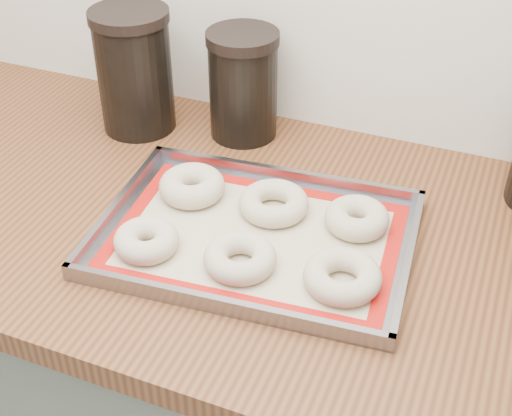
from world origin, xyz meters
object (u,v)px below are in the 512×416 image
at_px(baking_tray, 256,237).
at_px(bagel_back_right, 357,218).
at_px(bagel_front_right, 343,276).
at_px(bagel_back_mid, 274,203).
at_px(bagel_back_left, 192,186).
at_px(canister_left, 134,71).
at_px(canister_mid, 243,84).
at_px(bagel_front_mid, 240,258).
at_px(bagel_front_left, 146,240).

height_order(baking_tray, bagel_back_right, bagel_back_right).
distance_m(bagel_front_right, bagel_back_right, 0.13).
relative_size(bagel_back_mid, bagel_back_right, 1.12).
distance_m(bagel_back_left, bagel_back_right, 0.27).
distance_m(canister_left, canister_mid, 0.20).
bearing_deg(bagel_back_right, bagel_front_mid, -130.64).
distance_m(bagel_front_left, canister_left, 0.39).
bearing_deg(bagel_back_mid, bagel_front_left, -131.64).
relative_size(bagel_front_right, bagel_back_left, 1.02).
bearing_deg(baking_tray, bagel_front_right, -19.75).
bearing_deg(bagel_back_mid, bagel_back_left, -176.47).
height_order(bagel_front_left, canister_mid, canister_mid).
xyz_separation_m(bagel_front_left, canister_left, (-0.19, 0.32, 0.09)).
bearing_deg(bagel_front_mid, bagel_front_right, 6.39).
relative_size(bagel_front_left, bagel_front_right, 0.88).
relative_size(bagel_front_right, canister_left, 0.48).
distance_m(bagel_back_right, canister_mid, 0.35).
relative_size(baking_tray, bagel_front_mid, 4.70).
xyz_separation_m(bagel_front_left, bagel_back_right, (0.27, 0.17, 0.00)).
relative_size(bagel_front_mid, canister_mid, 0.53).
xyz_separation_m(bagel_back_mid, bagel_back_right, (0.13, 0.01, 0.00)).
relative_size(bagel_front_mid, canister_left, 0.46).
distance_m(baking_tray, bagel_back_left, 0.15).
height_order(bagel_front_right, canister_left, canister_left).
bearing_deg(bagel_front_mid, canister_left, 137.57).
distance_m(bagel_back_left, canister_left, 0.28).
bearing_deg(bagel_back_mid, bagel_front_mid, -89.00).
height_order(baking_tray, canister_left, canister_left).
bearing_deg(baking_tray, bagel_back_left, 155.59).
relative_size(baking_tray, canister_left, 2.17).
relative_size(baking_tray, canister_mid, 2.48).
bearing_deg(bagel_front_mid, bagel_back_right, 49.36).
xyz_separation_m(bagel_front_right, bagel_back_right, (-0.02, 0.13, 0.00)).
distance_m(bagel_front_mid, bagel_back_mid, 0.14).
bearing_deg(bagel_front_mid, bagel_back_mid, 91.00).
height_order(bagel_back_right, canister_mid, canister_mid).
bearing_deg(bagel_back_left, canister_mid, 90.97).
relative_size(bagel_front_right, canister_mid, 0.55).
relative_size(bagel_front_left, canister_mid, 0.49).
bearing_deg(canister_mid, baking_tray, -63.84).
bearing_deg(bagel_back_right, bagel_front_right, -82.80).
relative_size(bagel_front_right, bagel_back_right, 1.10).
bearing_deg(canister_left, canister_mid, 14.12).
relative_size(bagel_back_right, canister_left, 0.44).
bearing_deg(canister_mid, bagel_front_left, -89.60).
bearing_deg(bagel_front_right, bagel_front_left, -173.60).
bearing_deg(baking_tray, canister_left, 144.48).
xyz_separation_m(baking_tray, bagel_back_left, (-0.14, 0.06, 0.02)).
height_order(bagel_front_mid, bagel_back_mid, same).
height_order(bagel_front_mid, bagel_front_right, same).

